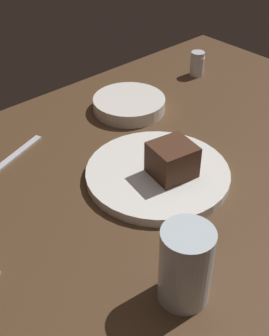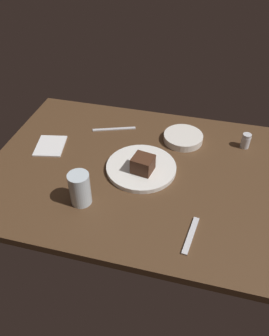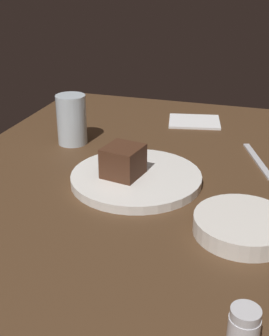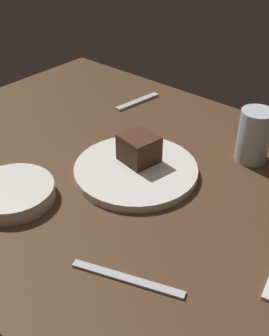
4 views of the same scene
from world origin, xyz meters
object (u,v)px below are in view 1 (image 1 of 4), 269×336
Objects in this scene: chocolate_cake_slice at (173,159)px; butter_knife at (9,160)px; dessert_plate at (157,174)px; salt_shaker at (197,64)px; water_glass at (185,266)px; side_bowl at (129,104)px.

butter_knife is at bearing 126.98° from chocolate_cake_slice.
salt_shaker is at bearing 32.49° from dessert_plate.
butter_knife is (-1.91, 44.49, -5.81)cm from water_glass.
chocolate_cake_slice is 45.61cm from salt_shaker.
side_bowl reaches higher than butter_knife.
salt_shaker reaches higher than dessert_plate.
butter_knife is (-30.77, 0.75, -1.26)cm from side_bowl.
water_glass is (-54.20, -45.74, 2.96)cm from salt_shaker.
water_glass is at bearing -123.42° from side_bowl.
butter_knife is (-17.91, 23.09, -0.64)cm from dessert_plate.
water_glass is 0.74× the size of side_bowl.
side_bowl is 30.81cm from butter_knife.
salt_shaker is at bearing -18.66° from butter_knife.
dessert_plate is 29.23cm from butter_knife.
water_glass is at bearing -132.46° from chocolate_cake_slice.
chocolate_cake_slice is 0.45× the size of side_bowl.
side_bowl is (11.53, 24.80, -3.34)cm from chocolate_cake_slice.
side_bowl is at bearing -175.50° from salt_shaker.
chocolate_cake_slice is at bearing -114.94° from side_bowl.
chocolate_cake_slice is at bearing -72.94° from butter_knife.
water_glass reaches higher than salt_shaker.
salt_shaker is at bearing 40.16° from water_glass.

